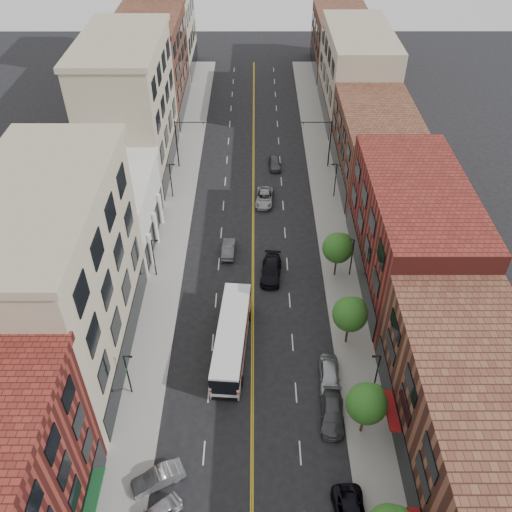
{
  "coord_description": "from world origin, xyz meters",
  "views": [
    {
      "loc": [
        0.3,
        -21.88,
        41.43
      ],
      "look_at": [
        0.35,
        21.5,
        5.0
      ],
      "focal_mm": 38.0,
      "sensor_mm": 36.0,
      "label": 1
    }
  ],
  "objects_px": {
    "car_parked_mid": "(332,414)",
    "car_lane_behind": "(228,249)",
    "car_parked_far": "(329,376)",
    "car_lane_a": "(271,270)",
    "car_lane_b": "(264,198)",
    "car_angle_b": "(158,478)",
    "car_lane_c": "(275,163)",
    "city_bus": "(232,337)"
  },
  "relations": [
    {
      "from": "car_lane_c",
      "to": "car_angle_b",
      "type": "bearing_deg",
      "value": -106.55
    },
    {
      "from": "car_lane_a",
      "to": "car_lane_c",
      "type": "bearing_deg",
      "value": 92.89
    },
    {
      "from": "city_bus",
      "to": "car_parked_mid",
      "type": "xyz_separation_m",
      "value": [
        8.96,
        -7.84,
        -1.13
      ]
    },
    {
      "from": "car_lane_b",
      "to": "car_lane_behind",
      "type": "bearing_deg",
      "value": -107.87
    },
    {
      "from": "car_parked_mid",
      "to": "car_lane_b",
      "type": "relative_size",
      "value": 0.97
    },
    {
      "from": "car_lane_behind",
      "to": "car_lane_c",
      "type": "relative_size",
      "value": 1.02
    },
    {
      "from": "car_angle_b",
      "to": "car_lane_c",
      "type": "distance_m",
      "value": 49.55
    },
    {
      "from": "car_angle_b",
      "to": "car_lane_a",
      "type": "xyz_separation_m",
      "value": [
        9.48,
        24.52,
        0.09
      ]
    },
    {
      "from": "car_angle_b",
      "to": "car_lane_b",
      "type": "bearing_deg",
      "value": 140.15
    },
    {
      "from": "car_lane_c",
      "to": "city_bus",
      "type": "bearing_deg",
      "value": -102.67
    },
    {
      "from": "car_lane_a",
      "to": "car_lane_b",
      "type": "distance_m",
      "value": 14.83
    },
    {
      "from": "city_bus",
      "to": "car_angle_b",
      "type": "bearing_deg",
      "value": -107.02
    },
    {
      "from": "car_parked_far",
      "to": "car_lane_behind",
      "type": "relative_size",
      "value": 1.15
    },
    {
      "from": "city_bus",
      "to": "car_lane_behind",
      "type": "height_order",
      "value": "city_bus"
    },
    {
      "from": "car_parked_far",
      "to": "car_lane_b",
      "type": "height_order",
      "value": "car_parked_far"
    },
    {
      "from": "car_lane_behind",
      "to": "car_lane_c",
      "type": "xyz_separation_m",
      "value": [
        6.05,
        19.9,
        0.01
      ]
    },
    {
      "from": "car_angle_b",
      "to": "car_parked_mid",
      "type": "distance_m",
      "value": 15.49
    },
    {
      "from": "car_parked_mid",
      "to": "car_parked_far",
      "type": "distance_m",
      "value": 3.96
    },
    {
      "from": "car_parked_mid",
      "to": "car_lane_behind",
      "type": "relative_size",
      "value": 1.18
    },
    {
      "from": "city_bus",
      "to": "car_lane_behind",
      "type": "distance_m",
      "value": 14.95
    },
    {
      "from": "car_parked_mid",
      "to": "car_parked_far",
      "type": "bearing_deg",
      "value": 92.72
    },
    {
      "from": "car_lane_behind",
      "to": "car_angle_b",
      "type": "bearing_deg",
      "value": 82.67
    },
    {
      "from": "car_parked_mid",
      "to": "car_parked_far",
      "type": "xyz_separation_m",
      "value": [
        0.17,
        3.95,
        0.1
      ]
    },
    {
      "from": "car_lane_c",
      "to": "car_parked_mid",
      "type": "bearing_deg",
      "value": -89.15
    },
    {
      "from": "car_parked_mid",
      "to": "car_lane_a",
      "type": "relative_size",
      "value": 0.91
    },
    {
      "from": "car_lane_behind",
      "to": "car_lane_b",
      "type": "distance_m",
      "value": 11.69
    },
    {
      "from": "car_angle_b",
      "to": "car_lane_c",
      "type": "xyz_separation_m",
      "value": [
        10.53,
        48.42,
        0.0
      ]
    },
    {
      "from": "car_parked_far",
      "to": "car_lane_a",
      "type": "xyz_separation_m",
      "value": [
        -5.05,
        14.76,
        -0.03
      ]
    },
    {
      "from": "car_lane_b",
      "to": "car_parked_mid",
      "type": "bearing_deg",
      "value": -76.4
    },
    {
      "from": "city_bus",
      "to": "car_lane_c",
      "type": "bearing_deg",
      "value": 86.17
    },
    {
      "from": "car_lane_a",
      "to": "city_bus",
      "type": "bearing_deg",
      "value": -105.14
    },
    {
      "from": "car_angle_b",
      "to": "car_parked_mid",
      "type": "bearing_deg",
      "value": 84.92
    },
    {
      "from": "car_angle_b",
      "to": "car_lane_b",
      "type": "distance_m",
      "value": 40.33
    },
    {
      "from": "car_lane_a",
      "to": "car_lane_b",
      "type": "height_order",
      "value": "car_lane_a"
    },
    {
      "from": "car_parked_far",
      "to": "car_lane_c",
      "type": "bearing_deg",
      "value": 98.96
    },
    {
      "from": "car_angle_b",
      "to": "car_parked_far",
      "type": "bearing_deg",
      "value": 96.8
    },
    {
      "from": "city_bus",
      "to": "car_parked_far",
      "type": "bearing_deg",
      "value": -18.48
    },
    {
      "from": "car_angle_b",
      "to": "car_lane_behind",
      "type": "bearing_deg",
      "value": 143.97
    },
    {
      "from": "car_parked_far",
      "to": "car_parked_mid",
      "type": "bearing_deg",
      "value": -89.37
    },
    {
      "from": "car_parked_mid",
      "to": "car_parked_far",
      "type": "height_order",
      "value": "car_parked_far"
    },
    {
      "from": "car_angle_b",
      "to": "car_parked_far",
      "type": "relative_size",
      "value": 0.88
    },
    {
      "from": "car_parked_far",
      "to": "city_bus",
      "type": "bearing_deg",
      "value": 160.02
    }
  ]
}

